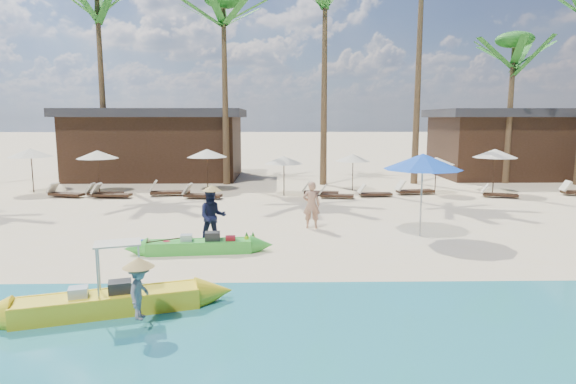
{
  "coord_description": "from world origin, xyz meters",
  "views": [
    {
      "loc": [
        -0.36,
        -13.06,
        3.73
      ],
      "look_at": [
        -0.08,
        2.0,
        1.42
      ],
      "focal_mm": 30.0,
      "sensor_mm": 36.0,
      "label": 1
    }
  ],
  "objects_px": {
    "yellow_canoe": "(109,302)",
    "tourist": "(311,205)",
    "blue_umbrella": "(423,162)",
    "green_canoe": "(200,246)"
  },
  "relations": [
    {
      "from": "green_canoe",
      "to": "yellow_canoe",
      "type": "height_order",
      "value": "yellow_canoe"
    },
    {
      "from": "blue_umbrella",
      "to": "green_canoe",
      "type": "bearing_deg",
      "value": -164.56
    },
    {
      "from": "yellow_canoe",
      "to": "blue_umbrella",
      "type": "xyz_separation_m",
      "value": [
        7.8,
        6.09,
        2.16
      ]
    },
    {
      "from": "yellow_canoe",
      "to": "tourist",
      "type": "bearing_deg",
      "value": 41.8
    },
    {
      "from": "yellow_canoe",
      "to": "blue_umbrella",
      "type": "height_order",
      "value": "blue_umbrella"
    },
    {
      "from": "tourist",
      "to": "blue_umbrella",
      "type": "bearing_deg",
      "value": 166.27
    },
    {
      "from": "tourist",
      "to": "yellow_canoe",
      "type": "bearing_deg",
      "value": 63.53
    },
    {
      "from": "green_canoe",
      "to": "yellow_canoe",
      "type": "bearing_deg",
      "value": -109.27
    },
    {
      "from": "blue_umbrella",
      "to": "yellow_canoe",
      "type": "bearing_deg",
      "value": -142.0
    },
    {
      "from": "green_canoe",
      "to": "yellow_canoe",
      "type": "relative_size",
      "value": 0.88
    }
  ]
}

